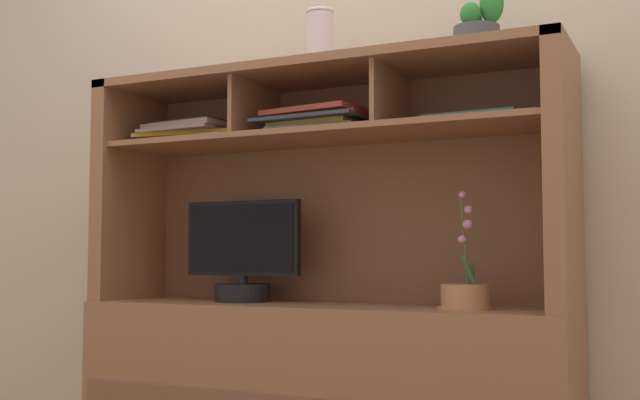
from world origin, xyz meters
name	(u,v)px	position (x,y,z in m)	size (l,w,h in m)	color
back_wall	(349,70)	(0.00, 0.25, 1.40)	(6.00, 0.02, 2.80)	beige
media_console	(321,338)	(0.00, 0.01, 0.42)	(1.68, 0.47, 1.35)	#8F5D3F
tv_monitor	(243,259)	(-0.31, 0.01, 0.69)	(0.45, 0.20, 0.36)	black
potted_orchid	(465,294)	(0.52, -0.04, 0.58)	(0.17, 0.17, 0.36)	#B3764D
magazine_stack_left	(194,133)	(-0.54, 0.02, 1.16)	(0.42, 0.29, 0.08)	beige
magazine_stack_centre	(474,120)	(0.53, 0.04, 1.13)	(0.31, 0.24, 0.03)	beige
magazine_stack_right	(318,122)	(0.00, -0.01, 1.16)	(0.40, 0.29, 0.08)	gray
potted_succulent	(478,31)	(0.55, 0.02, 1.42)	(0.17, 0.17, 0.22)	#47474F
ceramic_vase	(320,39)	(0.00, 0.00, 1.45)	(0.10, 0.10, 0.21)	silver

